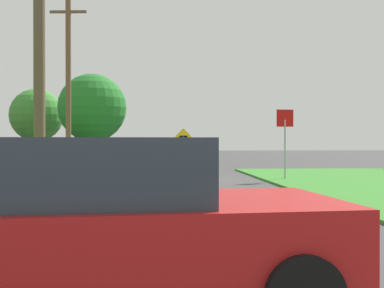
% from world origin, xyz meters
% --- Properties ---
extents(ground_plane, '(120.00, 120.00, 0.00)m').
position_xyz_m(ground_plane, '(0.00, 0.00, 0.00)').
color(ground_plane, '#3F3F3F').
extents(lane_stripe_center, '(0.20, 14.00, 0.01)m').
position_xyz_m(lane_stripe_center, '(0.00, -8.00, 0.01)').
color(lane_stripe_center, yellow).
rests_on(lane_stripe_center, ground).
extents(stop_sign, '(0.69, 0.07, 2.86)m').
position_xyz_m(stop_sign, '(4.35, -0.80, 1.99)').
color(stop_sign, '#9EA0A8').
rests_on(stop_sign, ground).
extents(car_behind_on_main_road, '(4.26, 2.35, 1.62)m').
position_xyz_m(car_behind_on_main_road, '(-1.24, -14.99, 0.81)').
color(car_behind_on_main_road, red).
rests_on(car_behind_on_main_road, ground).
extents(car_approaching_junction, '(4.10, 2.38, 1.62)m').
position_xyz_m(car_approaching_junction, '(-0.37, 13.83, 0.81)').
color(car_approaching_junction, navy).
rests_on(car_approaching_junction, ground).
extents(utility_pole_near, '(1.77, 0.60, 7.80)m').
position_xyz_m(utility_pole_near, '(-4.28, -5.23, 3.99)').
color(utility_pole_near, brown).
rests_on(utility_pole_near, ground).
extents(utility_pole_mid, '(1.80, 0.30, 8.63)m').
position_xyz_m(utility_pole_mid, '(-5.13, 4.12, 4.46)').
color(utility_pole_mid, brown).
rests_on(utility_pole_mid, ground).
extents(direction_sign, '(0.90, 0.14, 2.30)m').
position_xyz_m(direction_sign, '(0.65, 6.11, 1.42)').
color(direction_sign, slate).
rests_on(direction_sign, ground).
extents(oak_tree_left, '(4.23, 4.23, 5.78)m').
position_xyz_m(oak_tree_left, '(-4.78, 10.33, 3.66)').
color(oak_tree_left, brown).
rests_on(oak_tree_left, ground).
extents(pine_tree_center, '(3.63, 3.63, 5.20)m').
position_xyz_m(pine_tree_center, '(-9.04, 13.85, 3.37)').
color(pine_tree_center, brown).
rests_on(pine_tree_center, ground).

